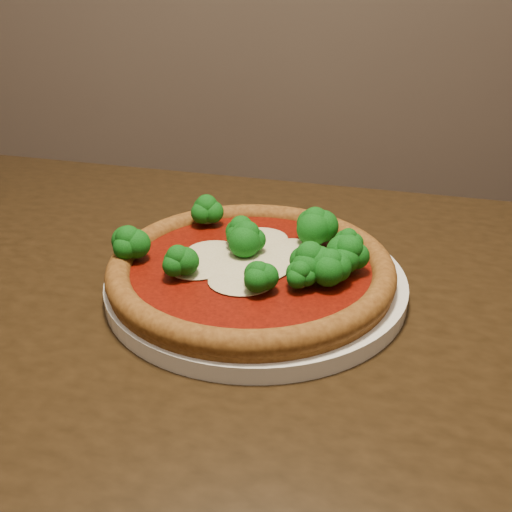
{
  "coord_description": "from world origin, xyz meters",
  "views": [
    {
      "loc": [
        -0.0,
        -0.22,
        1.07
      ],
      "look_at": [
        -0.03,
        0.31,
        0.79
      ],
      "focal_mm": 40.0,
      "sensor_mm": 36.0,
      "label": 1
    }
  ],
  "objects": [
    {
      "name": "dining_table",
      "position": [
        -0.03,
        0.24,
        0.66
      ],
      "size": [
        1.47,
        1.1,
        0.75
      ],
      "rotation": [
        0.0,
        0.0,
        -0.21
      ],
      "color": "black",
      "rests_on": "floor"
    },
    {
      "name": "plate",
      "position": [
        -0.03,
        0.31,
        0.76
      ],
      "size": [
        0.32,
        0.32,
        0.02
      ],
      "primitive_type": "cylinder",
      "color": "white",
      "rests_on": "dining_table"
    },
    {
      "name": "pizza",
      "position": [
        -0.03,
        0.31,
        0.78
      ],
      "size": [
        0.31,
        0.3,
        0.06
      ],
      "rotation": [
        0.0,
        0.0,
        0.16
      ],
      "color": "brown",
      "rests_on": "plate"
    }
  ]
}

